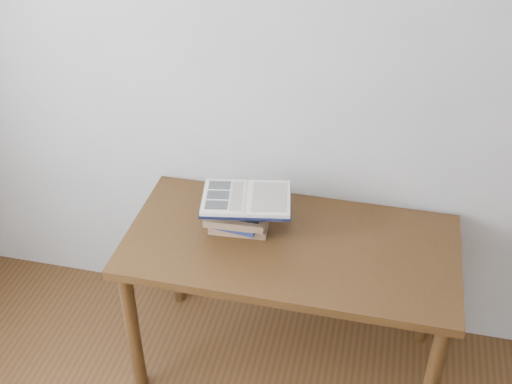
# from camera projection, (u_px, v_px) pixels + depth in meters

# --- Properties ---
(room_shell) EXTENTS (3.54, 3.54, 2.62)m
(room_shell) POSITION_uv_depth(u_px,v_px,m) (94.00, 341.00, 1.03)
(room_shell) COLOR beige
(room_shell) RESTS_ON ground
(desk) EXTENTS (1.36, 0.68, 0.73)m
(desk) POSITION_uv_depth(u_px,v_px,m) (290.00, 260.00, 2.68)
(desk) COLOR #4A2B12
(desk) RESTS_ON ground
(book_stack) EXTENTS (0.26, 0.22, 0.15)m
(book_stack) POSITION_uv_depth(u_px,v_px,m) (238.00, 213.00, 2.66)
(book_stack) COLOR #94664C
(book_stack) RESTS_ON desk
(open_book) EXTENTS (0.40, 0.31, 0.03)m
(open_book) POSITION_uv_depth(u_px,v_px,m) (247.00, 199.00, 2.59)
(open_book) COLOR black
(open_book) RESTS_ON book_stack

